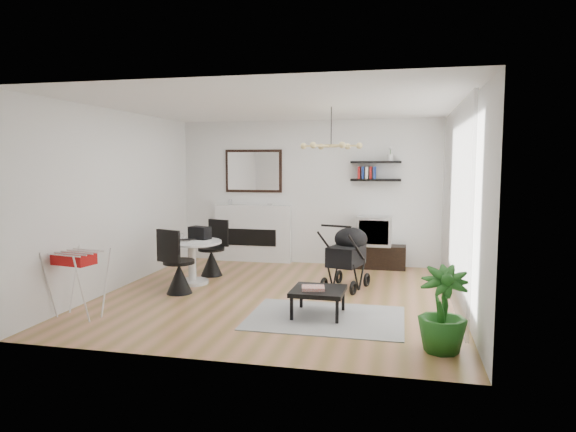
% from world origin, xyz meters
% --- Properties ---
extents(floor, '(5.00, 5.00, 0.00)m').
position_xyz_m(floor, '(0.00, 0.00, 0.00)').
color(floor, olive).
rests_on(floor, ground).
extents(ceiling, '(5.00, 5.00, 0.00)m').
position_xyz_m(ceiling, '(0.00, 0.00, 2.70)').
color(ceiling, white).
rests_on(ceiling, wall_back).
extents(wall_back, '(5.00, 0.00, 5.00)m').
position_xyz_m(wall_back, '(0.00, 2.50, 1.35)').
color(wall_back, white).
rests_on(wall_back, floor).
extents(wall_left, '(0.00, 5.00, 5.00)m').
position_xyz_m(wall_left, '(-2.50, 0.00, 1.35)').
color(wall_left, white).
rests_on(wall_left, floor).
extents(wall_right, '(0.00, 5.00, 5.00)m').
position_xyz_m(wall_right, '(2.50, 0.00, 1.35)').
color(wall_right, white).
rests_on(wall_right, floor).
extents(sheer_curtain, '(0.04, 3.60, 2.60)m').
position_xyz_m(sheer_curtain, '(2.40, 0.20, 1.35)').
color(sheer_curtain, white).
rests_on(sheer_curtain, wall_right).
extents(fireplace, '(1.50, 0.17, 2.16)m').
position_xyz_m(fireplace, '(-1.10, 2.42, 0.69)').
color(fireplace, white).
rests_on(fireplace, floor).
extents(shelf_lower, '(0.90, 0.25, 0.04)m').
position_xyz_m(shelf_lower, '(1.23, 2.37, 1.60)').
color(shelf_lower, black).
rests_on(shelf_lower, wall_back).
extents(shelf_upper, '(0.90, 0.25, 0.04)m').
position_xyz_m(shelf_upper, '(1.23, 2.37, 1.92)').
color(shelf_upper, black).
rests_on(shelf_upper, wall_back).
extents(pendant_lamp, '(0.90, 0.90, 0.10)m').
position_xyz_m(pendant_lamp, '(0.70, 0.30, 2.15)').
color(pendant_lamp, tan).
rests_on(pendant_lamp, ceiling).
extents(tv_console, '(1.12, 0.39, 0.42)m').
position_xyz_m(tv_console, '(1.23, 2.29, 0.21)').
color(tv_console, black).
rests_on(tv_console, floor).
extents(crt_tv, '(0.61, 0.53, 0.53)m').
position_xyz_m(crt_tv, '(1.23, 2.29, 0.69)').
color(crt_tv, silver).
rests_on(crt_tv, tv_console).
extents(dining_table, '(0.93, 0.93, 0.68)m').
position_xyz_m(dining_table, '(-1.52, 0.44, 0.45)').
color(dining_table, white).
rests_on(dining_table, floor).
extents(laptop, '(0.42, 0.40, 0.03)m').
position_xyz_m(laptop, '(-1.59, 0.37, 0.70)').
color(laptop, black).
rests_on(laptop, dining_table).
extents(black_bag, '(0.38, 0.30, 0.20)m').
position_xyz_m(black_bag, '(-1.47, 0.67, 0.78)').
color(black_bag, black).
rests_on(black_bag, dining_table).
extents(newspaper, '(0.39, 0.34, 0.01)m').
position_xyz_m(newspaper, '(-1.33, 0.31, 0.69)').
color(newspaper, silver).
rests_on(newspaper, dining_table).
extents(drinking_glass, '(0.06, 0.06, 0.09)m').
position_xyz_m(drinking_glass, '(-1.76, 0.61, 0.73)').
color(drinking_glass, white).
rests_on(drinking_glass, dining_table).
extents(chair_far, '(0.48, 0.50, 0.94)m').
position_xyz_m(chair_far, '(-1.42, 1.07, 0.30)').
color(chair_far, black).
rests_on(chair_far, floor).
extents(chair_near, '(0.50, 0.51, 0.97)m').
position_xyz_m(chair_near, '(-1.47, -0.19, 0.30)').
color(chair_near, black).
rests_on(chair_near, floor).
extents(drying_rack, '(0.64, 0.61, 0.83)m').
position_xyz_m(drying_rack, '(-2.18, -1.53, 0.44)').
color(drying_rack, white).
rests_on(drying_rack, floor).
extents(stroller, '(0.71, 0.92, 1.04)m').
position_xyz_m(stroller, '(0.91, 0.71, 0.44)').
color(stroller, black).
rests_on(stroller, floor).
extents(rug, '(1.90, 1.37, 0.01)m').
position_xyz_m(rug, '(0.82, -0.91, 0.01)').
color(rug, '#979797').
rests_on(rug, floor).
extents(coffee_table, '(0.66, 0.66, 0.33)m').
position_xyz_m(coffee_table, '(0.71, -0.82, 0.31)').
color(coffee_table, black).
rests_on(coffee_table, rug).
extents(magazines, '(0.32, 0.27, 0.04)m').
position_xyz_m(magazines, '(0.66, -0.88, 0.37)').
color(magazines, '#C14230').
rests_on(magazines, coffee_table).
extents(potted_plant, '(0.49, 0.49, 0.87)m').
position_xyz_m(potted_plant, '(2.13, -1.76, 0.44)').
color(potted_plant, '#1E5D1A').
rests_on(potted_plant, floor).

